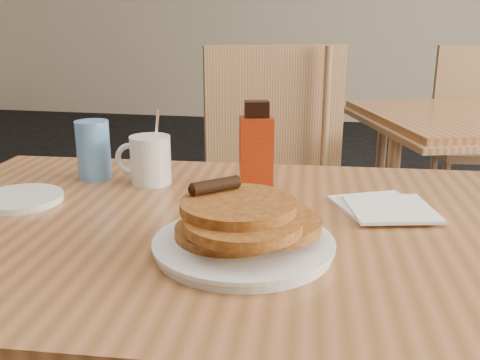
% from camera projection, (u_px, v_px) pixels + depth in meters
% --- Properties ---
extents(main_table, '(1.25, 0.89, 0.75)m').
position_uv_depth(main_table, '(220.00, 245.00, 0.92)').
color(main_table, '#AC673D').
rests_on(main_table, floor).
extents(chair_main_far, '(0.59, 0.60, 1.00)m').
position_uv_depth(chair_main_far, '(269.00, 179.00, 1.67)').
color(chair_main_far, '#B07A53').
rests_on(chair_main_far, floor).
extents(chair_neighbor_far, '(0.47, 0.48, 0.95)m').
position_uv_depth(chair_neighbor_far, '(477.00, 124.00, 2.69)').
color(chair_neighbor_far, '#B07A53').
rests_on(chair_neighbor_far, floor).
extents(pancake_plate, '(0.27, 0.27, 0.10)m').
position_uv_depth(pancake_plate, '(244.00, 232.00, 0.79)').
color(pancake_plate, white).
rests_on(pancake_plate, main_table).
extents(coffee_mug, '(0.12, 0.08, 0.16)m').
position_uv_depth(coffee_mug, '(149.00, 159.00, 1.11)').
color(coffee_mug, white).
rests_on(coffee_mug, main_table).
extents(syrup_bottle, '(0.07, 0.06, 0.18)m').
position_uv_depth(syrup_bottle, '(256.00, 148.00, 1.08)').
color(syrup_bottle, maroon).
rests_on(syrup_bottle, main_table).
extents(napkin_stack, '(0.20, 0.21, 0.01)m').
position_uv_depth(napkin_stack, '(385.00, 207.00, 0.96)').
color(napkin_stack, white).
rests_on(napkin_stack, main_table).
extents(blue_tumbler, '(0.08, 0.08, 0.12)m').
position_uv_depth(blue_tumbler, '(93.00, 150.00, 1.14)').
color(blue_tumbler, '#5C96D9').
rests_on(blue_tumbler, main_table).
extents(side_saucer, '(0.20, 0.20, 0.01)m').
position_uv_depth(side_saucer, '(20.00, 199.00, 1.01)').
color(side_saucer, white).
rests_on(side_saucer, main_table).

